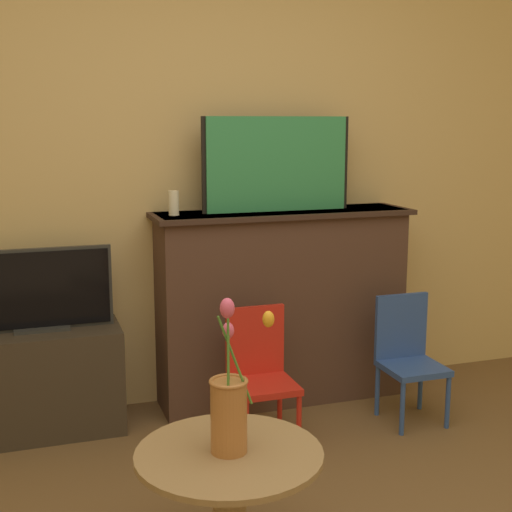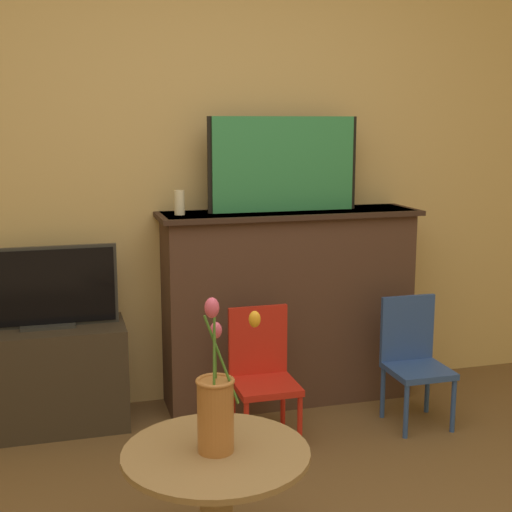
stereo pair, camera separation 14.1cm
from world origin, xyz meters
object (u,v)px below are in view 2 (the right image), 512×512
(chair_red, at_px, (262,369))
(chair_blue, at_px, (413,355))
(tv_monitor, at_px, (46,289))
(vase_tulips, at_px, (216,406))
(painting, at_px, (284,164))

(chair_red, relative_size, chair_blue, 1.00)
(chair_red, bearing_deg, tv_monitor, 157.07)
(chair_blue, xyz_separation_m, vase_tulips, (-1.22, -0.99, 0.27))
(painting, relative_size, vase_tulips, 1.54)
(chair_blue, relative_size, vase_tulips, 1.22)
(painting, xyz_separation_m, chair_blue, (0.54, -0.45, -0.92))
(tv_monitor, relative_size, vase_tulips, 1.30)
(chair_red, xyz_separation_m, vase_tulips, (-0.44, -1.00, 0.27))
(tv_monitor, bearing_deg, vase_tulips, -69.91)
(chair_red, height_order, vase_tulips, vase_tulips)
(painting, height_order, chair_blue, painting)
(vase_tulips, bearing_deg, painting, 64.71)
(tv_monitor, bearing_deg, chair_blue, -13.32)
(painting, height_order, tv_monitor, painting)
(tv_monitor, distance_m, chair_red, 1.10)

